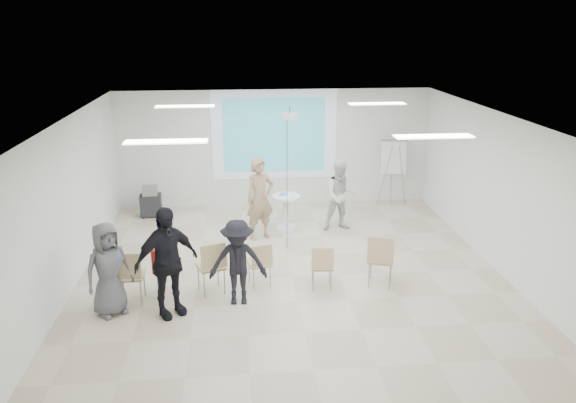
{
  "coord_description": "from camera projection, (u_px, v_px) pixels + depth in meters",
  "views": [
    {
      "loc": [
        -1.0,
        -9.64,
        4.65
      ],
      "look_at": [
        0.0,
        0.8,
        1.25
      ],
      "focal_mm": 35.0,
      "sensor_mm": 36.0,
      "label": 1
    }
  ],
  "objects": [
    {
      "name": "chair_left_inner",
      "position": [
        212.0,
        263.0,
        9.84
      ],
      "size": [
        0.59,
        0.61,
        0.98
      ],
      "rotation": [
        0.0,
        0.0,
        0.33
      ],
      "color": "tan",
      "rests_on": "floor"
    },
    {
      "name": "chair_left_mid",
      "position": [
        167.0,
        267.0,
        9.81
      ],
      "size": [
        0.49,
        0.52,
        0.9
      ],
      "rotation": [
        0.0,
        0.0,
        0.18
      ],
      "color": "tan",
      "rests_on": "floor"
    },
    {
      "name": "audience_outer",
      "position": [
        108.0,
        264.0,
        9.08
      ],
      "size": [
        1.04,
        0.97,
        1.78
      ],
      "primitive_type": "imported",
      "rotation": [
        0.0,
        0.0,
        0.63
      ],
      "color": "slate",
      "rests_on": "floor"
    },
    {
      "name": "wall_right",
      "position": [
        506.0,
        196.0,
        10.56
      ],
      "size": [
        0.1,
        9.0,
        3.0
      ],
      "primitive_type": "cube",
      "color": "silver",
      "rests_on": "floor"
    },
    {
      "name": "chair_right_inner",
      "position": [
        322.0,
        264.0,
        10.02
      ],
      "size": [
        0.43,
        0.45,
        0.84
      ],
      "rotation": [
        0.0,
        0.0,
        -0.08
      ],
      "color": "tan",
      "rests_on": "floor"
    },
    {
      "name": "chair_center",
      "position": [
        260.0,
        261.0,
        10.15
      ],
      "size": [
        0.47,
        0.49,
        0.83
      ],
      "rotation": [
        0.0,
        0.0,
        0.23
      ],
      "color": "tan",
      "rests_on": "floor"
    },
    {
      "name": "chair_right_far",
      "position": [
        381.0,
        257.0,
        10.11
      ],
      "size": [
        0.6,
        0.62,
        0.99
      ],
      "rotation": [
        0.0,
        0.0,
        -0.33
      ],
      "color": "tan",
      "rests_on": "floor"
    },
    {
      "name": "fluor_panel_nw",
      "position": [
        185.0,
        106.0,
        11.45
      ],
      "size": [
        1.2,
        0.3,
        0.02
      ],
      "primitive_type": "cube",
      "color": "white",
      "rests_on": "ceiling"
    },
    {
      "name": "laptop",
      "position": [
        211.0,
        264.0,
        9.95
      ],
      "size": [
        0.42,
        0.36,
        0.03
      ],
      "primitive_type": "imported",
      "rotation": [
        0.0,
        0.0,
        3.47
      ],
      "color": "black",
      "rests_on": "chair_left_inner"
    },
    {
      "name": "chair_far_left",
      "position": [
        129.0,
        273.0,
        9.48
      ],
      "size": [
        0.46,
        0.5,
        0.97
      ],
      "rotation": [
        0.0,
        0.0,
        -0.01
      ],
      "color": "tan",
      "rests_on": "floor"
    },
    {
      "name": "av_cart",
      "position": [
        151.0,
        202.0,
        13.87
      ],
      "size": [
        0.54,
        0.44,
        0.77
      ],
      "rotation": [
        0.0,
        0.0,
        0.07
      ],
      "color": "black",
      "rests_on": "floor"
    },
    {
      "name": "player_left",
      "position": [
        260.0,
        194.0,
        12.26
      ],
      "size": [
        0.9,
        0.78,
        2.06
      ],
      "primitive_type": "imported",
      "rotation": [
        0.0,
        0.0,
        0.44
      ],
      "color": "tan",
      "rests_on": "floor"
    },
    {
      "name": "pedestal_table",
      "position": [
        286.0,
        210.0,
        12.99
      ],
      "size": [
        0.87,
        0.87,
        0.83
      ],
      "rotation": [
        0.0,
        0.0,
        -0.38
      ],
      "color": "white",
      "rests_on": "floor"
    },
    {
      "name": "audience_mid",
      "position": [
        238.0,
        257.0,
        9.43
      ],
      "size": [
        1.13,
        0.64,
        1.71
      ],
      "primitive_type": "imported",
      "rotation": [
        0.0,
        0.0,
        -0.03
      ],
      "color": "black",
      "rests_on": "floor"
    },
    {
      "name": "audience_left",
      "position": [
        166.0,
        254.0,
        8.99
      ],
      "size": [
        1.45,
        1.3,
        2.14
      ],
      "primitive_type": "imported",
      "rotation": [
        0.0,
        0.0,
        0.57
      ],
      "color": "black",
      "rests_on": "floor"
    },
    {
      "name": "player_right",
      "position": [
        341.0,
        192.0,
        12.82
      ],
      "size": [
        0.91,
        0.75,
        1.81
      ],
      "primitive_type": "imported",
      "rotation": [
        0.0,
        0.0,
        0.06
      ],
      "color": "silver",
      "rests_on": "floor"
    },
    {
      "name": "fluor_panel_sw",
      "position": [
        166.0,
        142.0,
        8.13
      ],
      "size": [
        1.2,
        0.3,
        0.02
      ],
      "primitive_type": "cube",
      "color": "white",
      "rests_on": "ceiling"
    },
    {
      "name": "controller_right",
      "position": [
        332.0,
        176.0,
        12.95
      ],
      "size": [
        0.04,
        0.11,
        0.04
      ],
      "primitive_type": "cube",
      "rotation": [
        0.0,
        0.0,
        0.06
      ],
      "color": "white",
      "rests_on": "player_right"
    },
    {
      "name": "projection_halo",
      "position": [
        274.0,
        135.0,
        14.33
      ],
      "size": [
        3.2,
        0.01,
        2.3
      ],
      "primitive_type": "cube",
      "color": "silver",
      "rests_on": "wall_back"
    },
    {
      "name": "flipchart_easel",
      "position": [
        394.0,
        157.0,
        14.37
      ],
      "size": [
        0.76,
        0.58,
        1.76
      ],
      "rotation": [
        0.0,
        0.0,
        -0.07
      ],
      "color": "#96989E",
      "rests_on": "floor"
    },
    {
      "name": "wall_back",
      "position": [
        274.0,
        148.0,
        14.5
      ],
      "size": [
        8.0,
        0.1,
        3.0
      ],
      "primitive_type": "cube",
      "color": "silver",
      "rests_on": "floor"
    },
    {
      "name": "fluor_panel_se",
      "position": [
        434.0,
        136.0,
        8.5
      ],
      "size": [
        1.2,
        0.3,
        0.02
      ],
      "primitive_type": "cube",
      "color": "white",
      "rests_on": "ceiling"
    },
    {
      "name": "fluor_panel_ne",
      "position": [
        377.0,
        104.0,
        11.81
      ],
      "size": [
        1.2,
        0.3,
        0.02
      ],
      "primitive_type": "cube",
      "color": "white",
      "rests_on": "ceiling"
    },
    {
      "name": "red_jacket",
      "position": [
        165.0,
        261.0,
        9.61
      ],
      "size": [
        0.45,
        0.18,
        0.42
      ],
      "primitive_type": "cube",
      "rotation": [
        0.0,
        0.0,
        0.18
      ],
      "color": "#A51E14",
      "rests_on": "chair_left_mid"
    },
    {
      "name": "controller_left",
      "position": [
        267.0,
        176.0,
        12.42
      ],
      "size": [
        0.09,
        0.13,
        0.04
      ],
      "primitive_type": "cube",
      "rotation": [
        0.0,
        0.0,
        0.44
      ],
      "color": "white",
      "rests_on": "player_left"
    },
    {
      "name": "ceiling",
      "position": [
        292.0,
        117.0,
        9.71
      ],
      "size": [
        8.0,
        9.0,
        0.1
      ],
      "primitive_type": "cube",
      "color": "white",
      "rests_on": "wall_back"
    },
    {
      "name": "wall_left",
      "position": [
        62.0,
        209.0,
        9.82
      ],
      "size": [
        0.1,
        9.0,
        3.0
      ],
      "primitive_type": "cube",
      "color": "silver",
      "rests_on": "floor"
    },
    {
      "name": "projection_image",
      "position": [
        274.0,
        135.0,
        14.31
      ],
      "size": [
        2.6,
        0.01,
        1.9
      ],
      "primitive_type": "cube",
      "color": "teal",
      "rests_on": "wall_back"
    },
    {
      "name": "floor",
      "position": [
        292.0,
        279.0,
        10.67
      ],
      "size": [
        8.0,
        9.0,
        0.1
      ],
      "primitive_type": "cube",
      "color": "beige",
      "rests_on": "ground"
    },
    {
      "name": "ceiling_projector",
      "position": [
        290.0,
        123.0,
        11.24
      ],
      "size": [
        0.3,
        0.25,
        3.0
      ],
      "color": "white",
      "rests_on": "ceiling"
    }
  ]
}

